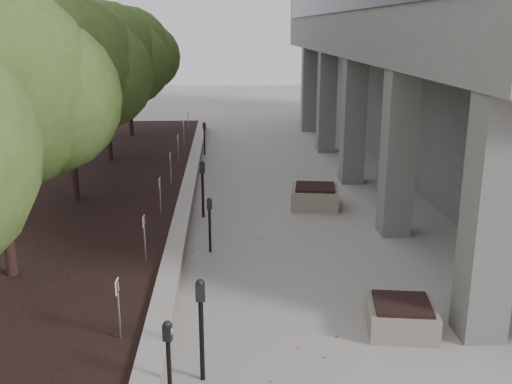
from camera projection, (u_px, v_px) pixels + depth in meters
name	position (u px, v px, depth m)	size (l,w,h in m)	color
ground	(278.00, 375.00, 8.57)	(90.00, 90.00, 0.00)	gray
retaining_wall	(188.00, 193.00, 17.06)	(0.39, 26.00, 0.50)	gray
planting_bed	(61.00, 197.00, 16.88)	(7.00, 26.00, 0.40)	black
crabapple_tree_3	(68.00, 99.00, 15.16)	(4.60, 4.00, 5.44)	#37531F
crabapple_tree_4	(105.00, 82.00, 19.97)	(4.60, 4.00, 5.44)	#37531F
crabapple_tree_5	(128.00, 72.00, 24.77)	(4.60, 4.00, 5.44)	#37531F
parking_sign_2	(119.00, 309.00, 8.69)	(0.04, 0.22, 0.96)	black
parking_sign_3	(145.00, 239.00, 11.57)	(0.04, 0.22, 0.96)	black
parking_sign_4	(160.00, 197.00, 14.46)	(0.04, 0.22, 0.96)	black
parking_sign_5	(171.00, 169.00, 17.34)	(0.04, 0.22, 0.96)	black
parking_sign_6	(178.00, 149.00, 20.22)	(0.04, 0.22, 0.96)	black
parking_sign_7	(184.00, 134.00, 23.11)	(0.04, 0.22, 0.96)	black
parking_sign_8	(188.00, 122.00, 25.99)	(0.04, 0.22, 0.96)	black
parking_meter_1	(169.00, 368.00, 7.57)	(0.13, 0.10, 1.35)	black
parking_meter_2	(201.00, 330.00, 8.27)	(0.16, 0.11, 1.58)	black
parking_meter_3	(210.00, 225.00, 13.12)	(0.13, 0.09, 1.28)	black
parking_meter_4	(203.00, 189.00, 15.51)	(0.15, 0.11, 1.55)	black
parking_meter_5	(204.00, 139.00, 23.28)	(0.13, 0.09, 1.31)	black
planter_front	(401.00, 316.00, 9.79)	(1.10, 1.10, 0.51)	gray
planter_back	(315.00, 196.00, 16.58)	(1.31, 1.31, 0.61)	gray
berry_scatter	(254.00, 250.00, 13.37)	(3.30, 14.10, 0.02)	maroon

